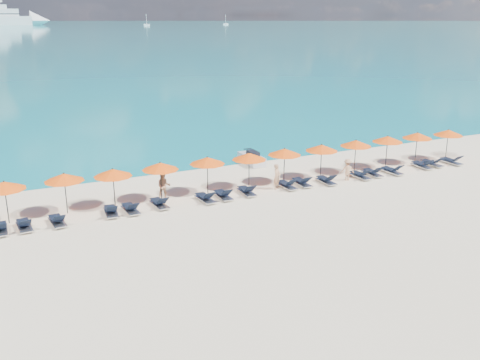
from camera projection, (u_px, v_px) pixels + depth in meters
name	position (u px, v px, depth m)	size (l,w,h in m)	color
ground	(264.00, 217.00, 28.11)	(1400.00, 1400.00, 0.00)	beige
sailboat_near	(147.00, 25.00, 537.02)	(6.24, 2.08, 11.43)	white
sailboat_far	(226.00, 24.00, 588.75)	(5.74, 1.91, 10.53)	white
jetski	(252.00, 158.00, 38.04)	(1.04, 2.70, 0.96)	silver
beachgoer_a	(277.00, 177.00, 32.40)	(0.57, 0.38, 1.57)	tan
beachgoer_b	(164.00, 186.00, 30.59)	(0.77, 0.44, 1.59)	tan
beachgoer_c	(347.00, 170.00, 34.17)	(0.91, 0.42, 1.41)	tan
umbrella_2	(4.00, 186.00, 26.68)	(2.10, 2.10, 2.28)	black
umbrella_3	(64.00, 177.00, 28.04)	(2.10, 2.10, 2.28)	black
umbrella_4	(113.00, 173.00, 28.87)	(2.10, 2.10, 2.28)	black
umbrella_5	(160.00, 166.00, 30.10)	(2.10, 2.10, 2.28)	black
umbrella_6	(207.00, 161.00, 31.26)	(2.10, 2.10, 2.28)	black
umbrella_7	(249.00, 156.00, 32.20)	(2.10, 2.10, 2.28)	black
umbrella_8	(285.00, 152.00, 33.27)	(2.10, 2.10, 2.28)	black
umbrella_9	(322.00, 148.00, 34.28)	(2.10, 2.10, 2.28)	black
umbrella_10	(356.00, 143.00, 35.51)	(2.10, 2.10, 2.28)	black
umbrella_11	(388.00, 139.00, 36.71)	(2.10, 2.10, 2.28)	black
umbrella_12	(417.00, 136.00, 37.78)	(2.10, 2.10, 2.28)	black
umbrella_13	(448.00, 133.00, 38.72)	(2.10, 2.10, 2.28)	black
lounger_3	(0.00, 228.00, 25.97)	(0.65, 1.71, 0.66)	silver
lounger_4	(24.00, 225.00, 26.40)	(0.75, 1.74, 0.66)	silver
lounger_5	(57.00, 220.00, 26.98)	(0.78, 1.75, 0.66)	silver
lounger_6	(111.00, 211.00, 28.31)	(0.76, 1.75, 0.66)	silver
lounger_7	(131.00, 208.00, 28.66)	(0.73, 1.74, 0.66)	silver
lounger_8	(159.00, 203.00, 29.49)	(0.75, 1.74, 0.66)	silver
lounger_9	(205.00, 198.00, 30.36)	(0.78, 1.75, 0.66)	silver
lounger_10	(223.00, 195.00, 30.86)	(0.62, 1.70, 0.66)	silver
lounger_11	(247.00, 191.00, 31.55)	(0.69, 1.72, 0.66)	silver
lounger_12	(287.00, 185.00, 32.68)	(0.70, 1.73, 0.66)	silver
lounger_13	(302.00, 182.00, 33.19)	(0.66, 1.71, 0.66)	silver
lounger_14	(326.00, 180.00, 33.60)	(0.66, 1.71, 0.66)	silver
lounger_15	(360.00, 175.00, 34.68)	(0.64, 1.71, 0.66)	silver
lounger_16	(372.00, 172.00, 35.26)	(0.68, 1.72, 0.66)	silver
lounger_17	(392.00, 170.00, 35.69)	(0.70, 1.73, 0.66)	silver
lounger_18	(422.00, 165.00, 37.01)	(0.68, 1.72, 0.66)	silver
lounger_19	(432.00, 163.00, 37.51)	(0.77, 1.75, 0.66)	silver
lounger_20	(451.00, 161.00, 38.04)	(0.67, 1.72, 0.66)	silver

